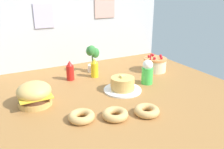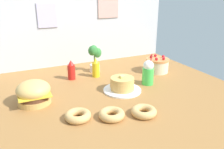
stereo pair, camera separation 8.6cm
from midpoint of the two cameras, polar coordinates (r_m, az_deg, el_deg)
ground_plane at (r=1.94m, az=1.84°, el=-4.65°), size 2.07×1.83×0.02m
back_wall at (r=2.63m, az=-7.18°, el=11.55°), size 2.07×0.04×0.83m
burger at (r=1.81m, az=-17.25°, el=-4.25°), size 0.25×0.25×0.18m
pancake_stack at (r=1.95m, az=3.77°, el=-2.63°), size 0.32×0.32×0.14m
layer_cake at (r=2.44m, az=11.95°, el=2.27°), size 0.23×0.23×0.17m
ketchup_bottle at (r=2.21m, az=-8.77°, el=0.97°), size 0.07×0.07×0.19m
mustard_bottle at (r=2.25m, az=-2.82°, el=1.56°), size 0.07×0.07×0.19m
cream_soda_cup at (r=2.09m, az=9.93°, el=0.47°), size 0.10×0.10×0.28m
donut_pink_glaze at (r=1.56m, az=-6.70°, el=-9.90°), size 0.17×0.17×0.05m
donut_chocolate at (r=1.56m, az=1.52°, el=-9.65°), size 0.17×0.17×0.05m
donut_vanilla at (r=1.61m, az=9.28°, el=-8.85°), size 0.17×0.17×0.05m
potted_plant at (r=2.38m, az=-3.25°, el=4.22°), size 0.13×0.11×0.28m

